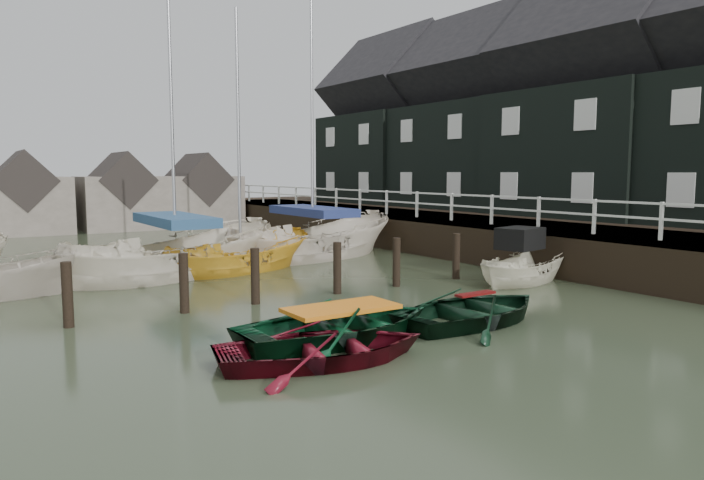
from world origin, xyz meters
TOP-DOWN VIEW (x-y plane):
  - ground at (0.00, 0.00)m, footprint 120.00×120.00m
  - pier at (9.48, 10.00)m, footprint 3.04×32.00m
  - land_strip at (15.00, 10.00)m, footprint 14.00×38.00m
  - quay_houses at (14.99, 8.66)m, footprint 6.52×28.14m
  - mooring_pilings at (-1.11, 3.00)m, footprint 13.72×0.22m
  - far_sheds at (0.83, 26.00)m, footprint 14.00×4.08m
  - rowboat_red at (-2.22, -2.05)m, footprint 4.25×3.47m
  - rowboat_green at (-1.20, -1.00)m, footprint 4.25×3.04m
  - rowboat_dkgreen at (2.00, -1.40)m, footprint 4.27×3.23m
  - motorboat at (6.80, 1.47)m, footprint 4.22×2.30m
  - sailboat_b at (-1.45, 8.48)m, footprint 8.22×5.06m
  - sailboat_c at (0.67, 8.26)m, footprint 6.26×3.76m
  - sailboat_d at (4.24, 9.66)m, footprint 8.25×4.46m

SIDE VIEW (x-z plane):
  - ground at x=0.00m, z-range 0.00..0.00m
  - land_strip at x=15.00m, z-range -0.75..0.75m
  - rowboat_red at x=-2.22m, z-range -0.39..0.39m
  - rowboat_green at x=-1.20m, z-range -0.44..0.44m
  - rowboat_dkgreen at x=2.00m, z-range -0.42..0.42m
  - sailboat_c at x=0.67m, z-range -4.82..4.84m
  - sailboat_d at x=4.24m, z-range -6.19..6.31m
  - sailboat_b at x=-1.45m, z-range -6.51..6.63m
  - motorboat at x=6.80m, z-range -1.09..1.30m
  - mooring_pilings at x=-1.11m, z-range -0.40..1.40m
  - pier at x=9.48m, z-range -0.64..2.06m
  - far_sheds at x=0.83m, z-range -0.34..4.06m
  - quay_houses at x=14.99m, z-range 0.68..10.68m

